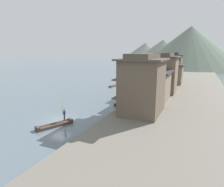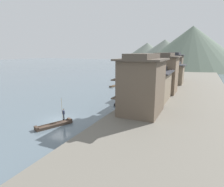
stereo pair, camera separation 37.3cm
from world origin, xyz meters
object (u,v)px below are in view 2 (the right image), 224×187
house_waterfront_far (172,73)px  boat_moored_far (115,86)px  mooring_post_dock_near (119,106)px  boat_moored_nearest (128,88)px  house_waterfront_second (154,84)px  boat_moored_second (144,74)px  boat_midriver_drifting (122,101)px  boat_foreground_poled (54,125)px  house_waterfront_nearest (142,85)px  boatman_person (63,113)px  house_waterfront_end (174,67)px  house_waterfront_narrow (166,75)px  house_waterfront_tall (164,73)px  mooring_post_dock_mid (135,96)px  boat_moored_third (151,83)px

house_waterfront_far → boat_moored_far: bearing=-153.6°
mooring_post_dock_near → boat_moored_nearest: bearing=106.2°
boat_moored_nearest → house_waterfront_second: size_ratio=0.40×
boat_moored_second → boat_midriver_drifting: bearing=-79.4°
boat_moored_second → mooring_post_dock_near: size_ratio=4.14×
boat_foreground_poled → house_waterfront_nearest: (9.41, 8.37, 4.82)m
boatman_person → house_waterfront_far: size_ratio=0.43×
boat_moored_second → mooring_post_dock_near: mooring_post_dock_near is taller
mooring_post_dock_near → boatman_person: bearing=-122.6°
boat_foreground_poled → house_waterfront_end: (9.14, 44.91, 4.84)m
boat_moored_far → house_waterfront_end: 20.37m
house_waterfront_second → boat_moored_far: bearing=135.6°
house_waterfront_narrow → house_waterfront_end: house_waterfront_end is taller
boat_foreground_poled → house_waterfront_far: bearing=75.8°
house_waterfront_tall → house_waterfront_end: size_ratio=1.00×
boat_moored_nearest → house_waterfront_nearest: 22.82m
boat_moored_far → mooring_post_dock_near: size_ratio=6.19×
boat_midriver_drifting → house_waterfront_second: bearing=19.9°
boat_midriver_drifting → house_waterfront_end: house_waterfront_end is taller
house_waterfront_second → boat_foreground_poled: bearing=-118.5°
boat_moored_second → mooring_post_dock_mid: mooring_post_dock_mid is taller
boat_foreground_poled → house_waterfront_second: (9.28, 17.07, 3.52)m
boat_moored_far → house_waterfront_nearest: bearing=-57.7°
boat_midriver_drifting → mooring_post_dock_near: size_ratio=7.16×
boat_moored_nearest → house_waterfront_end: size_ratio=0.38×
boat_moored_third → boat_moored_far: size_ratio=0.86×
boat_foreground_poled → boat_midriver_drifting: 15.52m
boatman_person → mooring_post_dock_near: bearing=57.4°
boat_midriver_drifting → house_waterfront_narrow: house_waterfront_narrow is taller
boat_moored_far → house_waterfront_narrow: (13.86, 1.05, 3.59)m
boat_foreground_poled → house_waterfront_far: 39.58m
house_waterfront_nearest → mooring_post_dock_mid: bearing=113.0°
boat_moored_nearest → mooring_post_dock_mid: (5.63, -11.19, 0.85)m
boatman_person → mooring_post_dock_near: 9.29m
house_waterfront_tall → boat_midriver_drifting: bearing=-120.5°
mooring_post_dock_near → house_waterfront_narrow: bearing=81.6°
boatman_person → house_waterfront_end: 44.55m
boat_moored_nearest → boat_moored_third: bearing=71.5°
house_waterfront_tall → house_waterfront_far: house_waterfront_tall is taller
house_waterfront_nearest → house_waterfront_far: size_ratio=1.23×
boat_foreground_poled → boat_moored_far: bearing=99.0°
boat_moored_nearest → boat_moored_second: boat_moored_second is taller
mooring_post_dock_near → house_waterfront_end: bearing=84.3°
boat_moored_second → boat_midriver_drifting: boat_moored_second is taller
boat_moored_far → boat_moored_nearest: bearing=-26.4°
mooring_post_dock_near → mooring_post_dock_mid: size_ratio=1.13×
boat_moored_third → house_waterfront_narrow: size_ratio=0.65×
boat_moored_nearest → house_waterfront_second: (9.34, -11.50, 3.48)m
boat_moored_far → boat_foreground_poled: bearing=-81.0°
house_waterfront_second → house_waterfront_narrow: 14.96m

